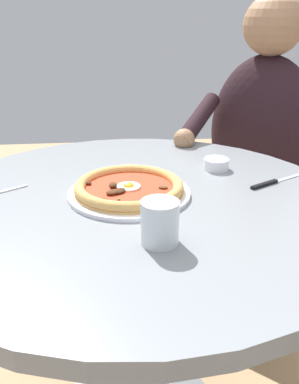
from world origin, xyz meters
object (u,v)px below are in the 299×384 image
(steak_knife, at_px, (274,182))
(diner_person, at_px, (256,181))
(pizza_on_plate, at_px, (129,189))
(ramekin_capers, at_px, (216,164))
(dining_table, at_px, (137,246))
(water_glass, at_px, (160,225))
(cafe_chair_diner, at_px, (270,176))

(steak_knife, xyz_separation_m, diner_person, (0.14, 0.49, -0.19))
(pizza_on_plate, height_order, ramekin_capers, pizza_on_plate)
(dining_table, height_order, steak_knife, steak_knife)
(steak_knife, bearing_deg, dining_table, -170.03)
(water_glass, distance_m, ramekin_capers, 0.44)
(water_glass, relative_size, diner_person, 0.07)
(pizza_on_plate, bearing_deg, diner_person, 45.88)
(ramekin_capers, height_order, cafe_chair_diner, cafe_chair_diner)
(steak_knife, bearing_deg, cafe_chair_diner, 68.32)
(diner_person, xyz_separation_m, cafe_chair_diner, (0.10, 0.10, -0.02))
(steak_knife, bearing_deg, pizza_on_plate, -173.71)
(diner_person, bearing_deg, cafe_chair_diner, 47.05)
(pizza_on_plate, distance_m, ramekin_capers, 0.30)
(dining_table, relative_size, diner_person, 0.85)
(water_glass, height_order, cafe_chair_diner, cafe_chair_diner)
(water_glass, bearing_deg, dining_table, 98.03)
(diner_person, bearing_deg, dining_table, -132.13)
(steak_knife, height_order, ramekin_capers, ramekin_capers)
(pizza_on_plate, relative_size, water_glass, 3.40)
(pizza_on_plate, relative_size, steak_knife, 1.42)
(water_glass, height_order, steak_knife, water_glass)
(cafe_chair_diner, bearing_deg, steak_knife, -111.68)
(ramekin_capers, bearing_deg, water_glass, -117.89)
(pizza_on_plate, height_order, steak_knife, pizza_on_plate)
(dining_table, bearing_deg, diner_person, 47.87)
(dining_table, bearing_deg, pizza_on_plate, 123.77)
(pizza_on_plate, bearing_deg, dining_table, -56.23)
(water_glass, distance_m, diner_person, 0.92)
(ramekin_capers, height_order, diner_person, diner_person)
(dining_table, xyz_separation_m, ramekin_capers, (0.24, 0.18, 0.14))
(dining_table, relative_size, water_glass, 11.90)
(diner_person, bearing_deg, ramekin_capers, -125.17)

